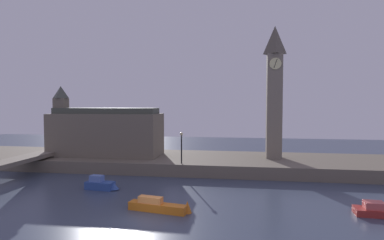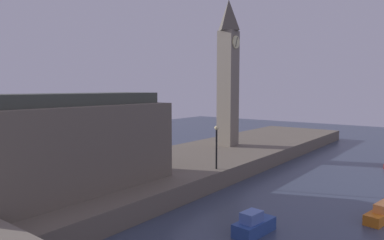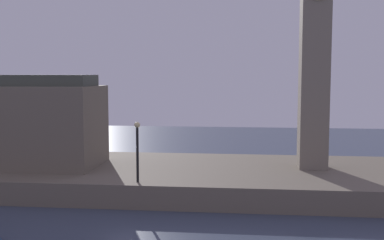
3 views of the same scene
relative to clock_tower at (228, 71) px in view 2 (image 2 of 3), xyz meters
name	(u,v)px [view 2 (image 2 of 3)]	position (x,y,z in m)	size (l,w,h in m)	color
far_embankment	(171,169)	(-11.39, -0.77, -9.68)	(70.00, 12.00, 1.50)	#6B6051
clock_tower	(228,71)	(0.00, 0.00, 0.00)	(2.14, 2.20, 17.26)	slate
parliament_hall	(62,144)	(-23.06, -1.29, -5.72)	(15.10, 5.81, 9.64)	#6B6051
streetlamp	(216,142)	(-11.30, -5.83, -6.59)	(0.36, 0.36, 3.73)	black
boat_tour_blue	(256,224)	(-18.09, -13.11, -9.92)	(3.53, 1.53, 1.41)	#2D4C93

